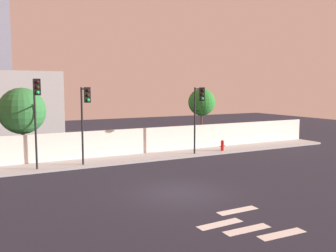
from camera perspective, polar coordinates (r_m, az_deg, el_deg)
ground_plane at (r=17.21m, az=1.75°, el=-10.35°), size 80.00×80.00×0.00m
sidewalk at (r=24.46m, az=-7.81°, el=-5.30°), size 36.00×2.40×0.15m
perimeter_wall at (r=25.49m, az=-8.83°, el=-2.63°), size 36.00×0.18×1.80m
crosswalk_marking at (r=13.77m, az=12.05°, el=-14.72°), size 3.28×3.03×0.01m
traffic_light_left at (r=25.16m, az=4.79°, el=3.15°), size 0.56×1.63×4.71m
traffic_light_center at (r=22.18m, az=-12.84°, el=2.60°), size 0.36×1.21×4.72m
traffic_light_right at (r=21.60m, az=-19.88°, el=3.13°), size 0.34×1.29×5.18m
fire_hydrant at (r=27.62m, az=8.49°, el=-2.95°), size 0.44×0.26×0.79m
roadside_tree_leftmost at (r=24.99m, az=-21.83°, el=2.18°), size 2.96×2.96×4.85m
roadside_tree_midleft at (r=29.64m, az=5.28°, el=3.70°), size 2.18×2.18×4.77m
low_building_distant at (r=37.96m, az=-24.26°, el=2.96°), size 10.04×6.00×6.36m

